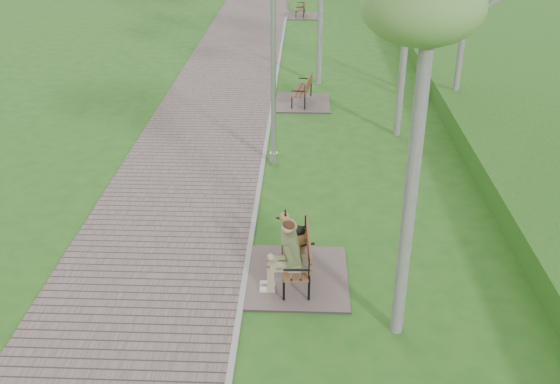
% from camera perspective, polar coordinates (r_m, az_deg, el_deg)
% --- Properties ---
extents(ground, '(120.00, 120.00, 0.00)m').
position_cam_1_polar(ground, '(15.49, -1.58, 2.44)').
color(ground, '#26601B').
rests_on(ground, ground).
extents(walkway, '(3.50, 67.00, 0.04)m').
position_cam_1_polar(walkway, '(36.22, -2.14, 16.94)').
color(walkway, '#665652').
rests_on(walkway, ground).
extents(kerb, '(0.10, 67.00, 0.05)m').
position_cam_1_polar(kerb, '(36.12, 0.76, 16.94)').
color(kerb, '#999993').
rests_on(kerb, ground).
extents(embankment, '(14.00, 70.00, 1.60)m').
position_cam_1_polar(embankment, '(36.34, 20.69, 15.30)').
color(embankment, '#427A26').
rests_on(embankment, ground).
extents(bench_main, '(1.81, 2.01, 1.58)m').
position_cam_1_polar(bench_main, '(11.02, 1.11, -6.09)').
color(bench_main, '#665652').
rests_on(bench_main, ground).
extents(bench_second, '(1.70, 1.89, 1.04)m').
position_cam_1_polar(bench_second, '(19.78, 2.01, 8.64)').
color(bench_second, '#665652').
rests_on(bench_second, ground).
extents(bench_third, '(1.62, 1.80, 0.99)m').
position_cam_1_polar(bench_third, '(32.55, 1.88, 16.06)').
color(bench_third, '#665652').
rests_on(bench_third, ground).
extents(lamp_post_near, '(0.20, 0.20, 5.26)m').
position_cam_1_polar(lamp_post_near, '(14.72, -0.61, 11.32)').
color(lamp_post_near, '#A2A4AA').
rests_on(lamp_post_near, ground).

